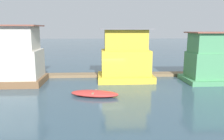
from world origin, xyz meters
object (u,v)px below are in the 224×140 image
houseboat_yellow (125,58)px  houseboat_green (216,59)px  houseboat_brown (8,57)px  dinghy_red (95,94)px

houseboat_yellow → houseboat_green: houseboat_yellow is taller
houseboat_brown → houseboat_green: (20.50, -0.18, -0.29)m
houseboat_green → houseboat_brown: bearing=179.5°
houseboat_green → dinghy_red: houseboat_green is taller
houseboat_yellow → dinghy_red: size_ratio=1.38×
houseboat_brown → houseboat_yellow: size_ratio=1.15×
dinghy_red → houseboat_yellow: bearing=59.9°
dinghy_red → houseboat_green: bearing=19.5°
houseboat_brown → houseboat_green: 20.50m
houseboat_brown → houseboat_yellow: (11.45, 0.88, -0.27)m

